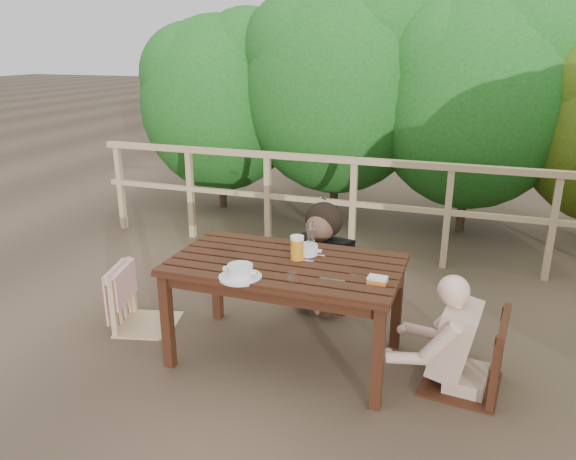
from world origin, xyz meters
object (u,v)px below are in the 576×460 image
(soup_near, at_px, (240,272))
(soup_far, at_px, (307,251))
(chair_right, at_px, (468,317))
(beer_glass, at_px, (297,249))
(tumbler, at_px, (292,278))
(chair_left, at_px, (144,272))
(butter_tub, at_px, (377,281))
(bottle, at_px, (311,239))
(table, at_px, (286,311))
(woman, at_px, (333,224))
(chair_far, at_px, (332,254))
(diner_right, at_px, (475,300))

(soup_near, xyz_separation_m, soup_far, (0.27, 0.48, -0.00))
(chair_right, xyz_separation_m, beer_glass, (-1.09, 0.02, 0.30))
(soup_near, xyz_separation_m, tumbler, (0.32, 0.03, -0.01))
(chair_left, xyz_separation_m, butter_tub, (1.76, -0.20, 0.27))
(chair_right, bearing_deg, bottle, -91.22)
(table, xyz_separation_m, butter_tub, (0.62, -0.14, 0.37))
(soup_far, bearing_deg, soup_near, -119.50)
(woman, height_order, soup_near, woman)
(soup_near, bearing_deg, tumbler, 4.82)
(table, bearing_deg, chair_far, 85.19)
(chair_right, bearing_deg, beer_glass, -84.55)
(chair_left, distance_m, chair_right, 2.28)
(beer_glass, relative_size, butter_tub, 1.52)
(soup_far, bearing_deg, butter_tub, -29.80)
(woman, distance_m, beer_glass, 0.88)
(beer_glass, bearing_deg, table, -134.90)
(table, relative_size, chair_far, 1.74)
(woman, bearing_deg, tumbler, 103.97)
(chair_left, xyz_separation_m, soup_far, (1.23, 0.10, 0.28))
(chair_right, bearing_deg, soup_far, -90.27)
(soup_near, distance_m, tumbler, 0.32)
(chair_left, relative_size, soup_near, 3.37)
(beer_glass, relative_size, bottle, 0.72)
(soup_near, bearing_deg, table, 60.71)
(woman, distance_m, soup_near, 1.27)
(chair_left, bearing_deg, chair_far, -69.04)
(woman, relative_size, beer_glass, 7.83)
(table, xyz_separation_m, diner_right, (1.18, 0.04, 0.25))
(soup_far, distance_m, bottle, 0.08)
(soup_far, bearing_deg, table, -119.91)
(soup_near, height_order, beer_glass, beer_glass)
(diner_right, xyz_separation_m, tumbler, (-1.04, -0.33, 0.13))
(diner_right, xyz_separation_m, butter_tub, (-0.56, -0.18, 0.12))
(soup_far, xyz_separation_m, tumbler, (0.05, -0.46, -0.01))
(chair_far, bearing_deg, diner_right, -27.26)
(chair_far, distance_m, soup_far, 0.80)
(bottle, bearing_deg, woman, 92.86)
(chair_right, distance_m, woman, 1.41)
(chair_right, height_order, soup_near, chair_right)
(chair_left, bearing_deg, butter_tub, -110.58)
(soup_far, bearing_deg, chair_far, 91.41)
(chair_right, bearing_deg, table, -81.55)
(chair_right, distance_m, tumbler, 1.09)
(chair_left, height_order, butter_tub, chair_left)
(tumbler, bearing_deg, bottle, 93.43)
(table, relative_size, tumbler, 22.06)
(chair_far, xyz_separation_m, woman, (0.00, 0.02, 0.25))
(diner_right, relative_size, soup_far, 4.93)
(chair_left, distance_m, bottle, 1.30)
(table, xyz_separation_m, beer_glass, (0.06, 0.06, 0.43))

